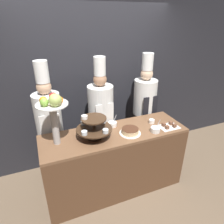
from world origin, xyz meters
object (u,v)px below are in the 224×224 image
at_px(tiered_stand, 94,127).
at_px(fruit_pedestal, 53,109).
at_px(cup_white, 152,121).
at_px(cake_square_tray, 169,126).
at_px(cake_round, 130,131).
at_px(serving_bowl_near, 155,129).
at_px(chef_left, 49,123).
at_px(chef_center_left, 101,113).
at_px(chef_center_right, 144,106).
at_px(serving_bowl_far, 113,124).

height_order(tiered_stand, fruit_pedestal, fruit_pedestal).
relative_size(cup_white, cake_square_tray, 0.29).
distance_m(cake_round, serving_bowl_near, 0.34).
relative_size(cup_white, chef_left, 0.04).
relative_size(tiered_stand, serving_bowl_near, 2.67).
height_order(fruit_pedestal, chef_center_left, chef_center_left).
height_order(cup_white, chef_center_right, chef_center_right).
bearing_deg(tiered_stand, serving_bowl_near, -12.31).
height_order(fruit_pedestal, chef_center_right, chef_center_right).
height_order(cake_round, serving_bowl_far, serving_bowl_far).
relative_size(serving_bowl_far, chef_left, 0.09).
distance_m(tiered_stand, cake_round, 0.48).
distance_m(cup_white, chef_center_right, 0.52).
bearing_deg(cup_white, chef_left, 160.07).
bearing_deg(serving_bowl_near, chef_center_right, 70.64).
xyz_separation_m(tiered_stand, chef_center_right, (1.03, 0.54, -0.11)).
xyz_separation_m(serving_bowl_far, chef_center_left, (-0.05, 0.36, 0.01)).
xyz_separation_m(fruit_pedestal, serving_bowl_far, (0.76, 0.15, -0.42)).
xyz_separation_m(fruit_pedestal, cake_round, (0.90, -0.12, -0.42)).
distance_m(tiered_stand, chef_left, 0.73).
xyz_separation_m(cake_round, chef_center_right, (0.57, 0.62, 0.01)).
height_order(fruit_pedestal, chef_left, chef_left).
bearing_deg(chef_left, cup_white, -19.93).
distance_m(cup_white, chef_center_left, 0.76).
height_order(cake_square_tray, chef_center_right, chef_center_right).
relative_size(cake_square_tray, chef_left, 0.14).
relative_size(tiered_stand, cake_round, 1.61).
bearing_deg(serving_bowl_near, fruit_pedestal, 170.77).
relative_size(tiered_stand, chef_center_right, 0.24).
bearing_deg(serving_bowl_far, fruit_pedestal, -168.96).
bearing_deg(serving_bowl_near, cake_round, 165.76).
relative_size(cup_white, serving_bowl_near, 0.47).
height_order(tiered_stand, chef_left, chef_left).
height_order(cake_round, chef_left, chef_left).
distance_m(cake_square_tray, serving_bowl_near, 0.24).
distance_m(fruit_pedestal, serving_bowl_far, 0.88).
distance_m(chef_left, chef_center_left, 0.76).
xyz_separation_m(cake_round, serving_bowl_near, (0.33, -0.08, -0.00)).
distance_m(serving_bowl_far, chef_left, 0.88).
relative_size(cup_white, chef_center_left, 0.04).
bearing_deg(serving_bowl_near, tiered_stand, 167.69).
distance_m(serving_bowl_near, chef_center_right, 0.75).
height_order(cup_white, chef_center_left, chef_center_left).
bearing_deg(cake_round, serving_bowl_near, -14.24).
bearing_deg(chef_center_right, chef_center_left, 180.00).
distance_m(chef_center_left, chef_center_right, 0.75).
distance_m(tiered_stand, chef_center_left, 0.61).
height_order(fruit_pedestal, cake_square_tray, fruit_pedestal).
bearing_deg(fruit_pedestal, chef_left, 94.47).
bearing_deg(tiered_stand, chef_left, 131.96).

